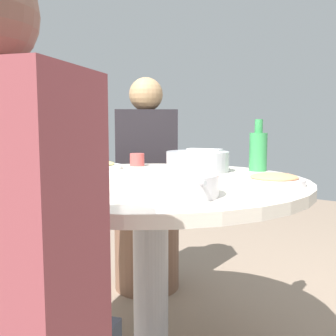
# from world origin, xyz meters

# --- Properties ---
(round_dining_table) EXTENTS (1.15, 1.15, 0.75)m
(round_dining_table) POSITION_xyz_m (0.00, 0.00, 0.61)
(round_dining_table) COLOR #99999E
(round_dining_table) RESTS_ON ground
(rice_bowl) EXTENTS (0.27, 0.27, 0.09)m
(rice_bowl) POSITION_xyz_m (0.01, 0.30, 0.80)
(rice_bowl) COLOR #B2B5BA
(rice_bowl) RESTS_ON round_dining_table
(soup_bowl) EXTENTS (0.29, 0.28, 0.06)m
(soup_bowl) POSITION_xyz_m (0.25, -0.22, 0.78)
(soup_bowl) COLOR silver
(soup_bowl) RESTS_ON round_dining_table
(dish_noodles) EXTENTS (0.22, 0.22, 0.04)m
(dish_noodles) POSITION_xyz_m (-0.40, 0.11, 0.77)
(dish_noodles) COLOR white
(dish_noodles) RESTS_ON round_dining_table
(dish_shrimp) EXTENTS (0.20, 0.20, 0.04)m
(dish_shrimp) POSITION_xyz_m (0.42, 0.14, 0.77)
(dish_shrimp) COLOR silver
(dish_shrimp) RESTS_ON round_dining_table
(dish_greens) EXTENTS (0.25, 0.25, 0.06)m
(dish_greens) POSITION_xyz_m (-0.05, -0.42, 0.78)
(dish_greens) COLOR white
(dish_greens) RESTS_ON round_dining_table
(dish_tofu_braise) EXTENTS (0.19, 0.19, 0.04)m
(dish_tofu_braise) POSITION_xyz_m (-0.23, -0.13, 0.77)
(dish_tofu_braise) COLOR white
(dish_tofu_braise) RESTS_ON round_dining_table
(green_bottle) EXTENTS (0.08, 0.08, 0.22)m
(green_bottle) POSITION_xyz_m (0.21, 0.47, 0.84)
(green_bottle) COLOR #36934D
(green_bottle) RESTS_ON round_dining_table
(tea_cup_near) EXTENTS (0.07, 0.07, 0.06)m
(tea_cup_near) POSITION_xyz_m (-0.34, 0.31, 0.78)
(tea_cup_near) COLOR #D04C49
(tea_cup_near) RESTS_ON round_dining_table
(tea_cup_far) EXTENTS (0.06, 0.06, 0.07)m
(tea_cup_far) POSITION_xyz_m (0.16, -0.50, 0.79)
(tea_cup_far) COLOR white
(tea_cup_far) RESTS_ON round_dining_table
(tea_cup_side) EXTENTS (0.08, 0.08, 0.06)m
(tea_cup_side) POSITION_xyz_m (-0.41, -0.26, 0.78)
(tea_cup_side) COLOR beige
(tea_cup_side) RESTS_ON round_dining_table
(stool_for_diner_left) EXTENTS (0.37, 0.37, 0.45)m
(stool_for_diner_left) POSITION_xyz_m (-0.53, 0.61, 0.23)
(stool_for_diner_left) COLOR brown
(stool_for_diner_left) RESTS_ON ground
(diner_left) EXTENTS (0.46, 0.47, 0.76)m
(diner_left) POSITION_xyz_m (-0.53, 0.61, 0.77)
(diner_left) COLOR #2D333D
(diner_left) RESTS_ON stool_for_diner_left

